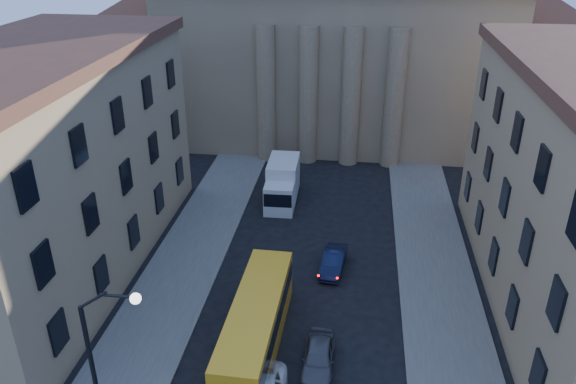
% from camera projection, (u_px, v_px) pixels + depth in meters
% --- Properties ---
extents(sidewalk_left, '(5.00, 60.00, 0.15)m').
position_uv_depth(sidewalk_left, '(161.00, 309.00, 34.15)').
color(sidewalk_left, '#585650').
rests_on(sidewalk_left, ground).
extents(sidewalk_right, '(5.00, 60.00, 0.15)m').
position_uv_depth(sidewalk_right, '(447.00, 333.00, 32.19)').
color(sidewalk_right, '#585650').
rests_on(sidewalk_right, ground).
extents(church, '(68.02, 28.76, 36.60)m').
position_uv_depth(church, '(338.00, 17.00, 61.43)').
color(church, '#7A634B').
rests_on(church, ground).
extents(building_left, '(11.60, 26.60, 14.70)m').
position_uv_depth(building_left, '(41.00, 166.00, 35.49)').
color(building_left, '#9D865C').
rests_on(building_left, ground).
extents(street_lamp, '(2.62, 0.44, 8.83)m').
position_uv_depth(street_lamp, '(103.00, 362.00, 22.78)').
color(street_lamp, black).
rests_on(street_lamp, ground).
extents(car_right_far, '(1.72, 4.19, 1.42)m').
position_uv_depth(car_right_far, '(318.00, 357.00, 29.51)').
color(car_right_far, '#4A4A4F').
rests_on(car_right_far, ground).
extents(car_right_distant, '(1.81, 4.13, 1.32)m').
position_uv_depth(car_right_distant, '(334.00, 261.00, 37.92)').
color(car_right_distant, '#0E1632').
rests_on(car_right_distant, ground).
extents(city_bus, '(2.71, 10.79, 3.03)m').
position_uv_depth(city_bus, '(256.00, 324.00, 30.51)').
color(city_bus, '#F1A71A').
rests_on(city_bus, ground).
extents(box_truck, '(2.53, 6.16, 3.35)m').
position_uv_depth(box_truck, '(282.00, 184.00, 46.88)').
color(box_truck, silver).
rests_on(box_truck, ground).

